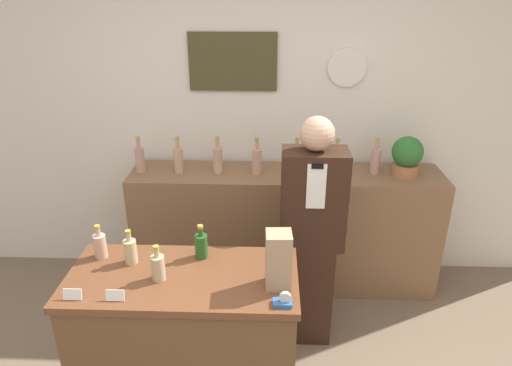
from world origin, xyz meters
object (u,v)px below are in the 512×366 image
at_px(tape_dispenser, 283,301).
at_px(shopkeeper, 311,236).
at_px(potted_plant, 407,156).
at_px(paper_bag, 278,260).

bearing_deg(tape_dispenser, shopkeeper, 76.75).
bearing_deg(shopkeeper, potted_plant, 39.55).
height_order(potted_plant, paper_bag, potted_plant).
height_order(shopkeeper, tape_dispenser, shopkeeper).
bearing_deg(shopkeeper, tape_dispenser, -103.25).
xyz_separation_m(paper_bag, tape_dispenser, (0.02, -0.15, -0.13)).
xyz_separation_m(shopkeeper, potted_plant, (0.74, 0.61, 0.35)).
distance_m(paper_bag, tape_dispenser, 0.20).
bearing_deg(tape_dispenser, paper_bag, 98.92).
bearing_deg(shopkeeper, paper_bag, -107.81).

